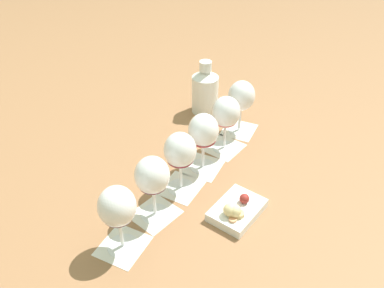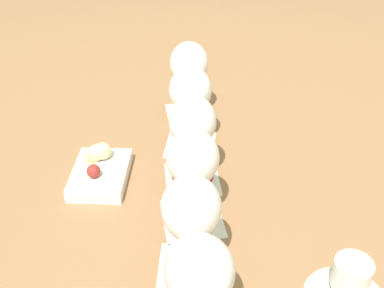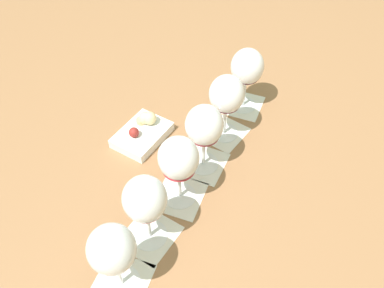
{
  "view_description": "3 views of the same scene",
  "coord_description": "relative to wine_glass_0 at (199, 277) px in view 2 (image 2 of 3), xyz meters",
  "views": [
    {
      "loc": [
        0.85,
        -0.28,
        0.77
      ],
      "look_at": [
        -0.0,
        -0.0,
        0.12
      ],
      "focal_mm": 38.0,
      "sensor_mm": 36.0,
      "label": 1
    },
    {
      "loc": [
        -0.42,
        0.55,
        0.59
      ],
      "look_at": [
        -0.0,
        -0.0,
        0.12
      ],
      "focal_mm": 45.0,
      "sensor_mm": 36.0,
      "label": 2
    },
    {
      "loc": [
        -0.56,
        0.23,
        0.76
      ],
      "look_at": [
        -0.0,
        -0.0,
        0.12
      ],
      "focal_mm": 38.0,
      "sensor_mm": 36.0,
      "label": 3
    }
  ],
  "objects": [
    {
      "name": "ground_plane",
      "position": [
        0.19,
        -0.23,
        -0.12
      ],
      "size": [
        8.0,
        8.0,
        0.0
      ],
      "primitive_type": "plane",
      "color": "#936642"
    },
    {
      "name": "tasting_card_1",
      "position": [
        0.08,
        -0.09,
        -0.12
      ],
      "size": [
        0.15,
        0.15,
        0.0
      ],
      "color": "silver",
      "rests_on": "ground_plane"
    },
    {
      "name": "tasting_card_2",
      "position": [
        0.15,
        -0.18,
        -0.12
      ],
      "size": [
        0.15,
        0.15,
        0.0
      ],
      "color": "silver",
      "rests_on": "ground_plane"
    },
    {
      "name": "tasting_card_3",
      "position": [
        0.22,
        -0.27,
        -0.12
      ],
      "size": [
        0.15,
        0.15,
        0.0
      ],
      "color": "silver",
      "rests_on": "ground_plane"
    },
    {
      "name": "tasting_card_4",
      "position": [
        0.3,
        -0.37,
        -0.12
      ],
      "size": [
        0.15,
        0.15,
        0.0
      ],
      "color": "silver",
      "rests_on": "ground_plane"
    },
    {
      "name": "tasting_card_5",
      "position": [
        0.38,
        -0.46,
        -0.12
      ],
      "size": [
        0.15,
        0.15,
        0.0
      ],
      "color": "silver",
      "rests_on": "ground_plane"
    },
    {
      "name": "wine_glass_0",
      "position": [
        0.0,
        0.0,
        0.0
      ],
      "size": [
        0.09,
        0.09,
        0.18
      ],
      "color": "white",
      "rests_on": "tasting_card_0"
    },
    {
      "name": "wine_glass_1",
      "position": [
        0.08,
        -0.09,
        -0.0
      ],
      "size": [
        0.09,
        0.09,
        0.18
      ],
      "color": "white",
      "rests_on": "tasting_card_1"
    },
    {
      "name": "wine_glass_2",
      "position": [
        0.15,
        -0.18,
        0.0
      ],
      "size": [
        0.09,
        0.09,
        0.18
      ],
      "color": "white",
      "rests_on": "tasting_card_2"
    },
    {
      "name": "wine_glass_3",
      "position": [
        0.22,
        -0.27,
        0.0
      ],
      "size": [
        0.09,
        0.09,
        0.18
      ],
      "color": "white",
      "rests_on": "tasting_card_3"
    },
    {
      "name": "wine_glass_4",
      "position": [
        0.3,
        -0.37,
        0.0
      ],
      "size": [
        0.09,
        0.09,
        0.18
      ],
      "color": "white",
      "rests_on": "tasting_card_4"
    },
    {
      "name": "wine_glass_5",
      "position": [
        0.38,
        -0.46,
        -0.0
      ],
      "size": [
        0.09,
        0.09,
        0.18
      ],
      "color": "white",
      "rests_on": "tasting_card_5"
    },
    {
      "name": "snack_dish",
      "position": [
        0.37,
        -0.16,
        -0.11
      ],
      "size": [
        0.17,
        0.18,
        0.06
      ],
      "color": "white",
      "rests_on": "ground_plane"
    }
  ]
}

